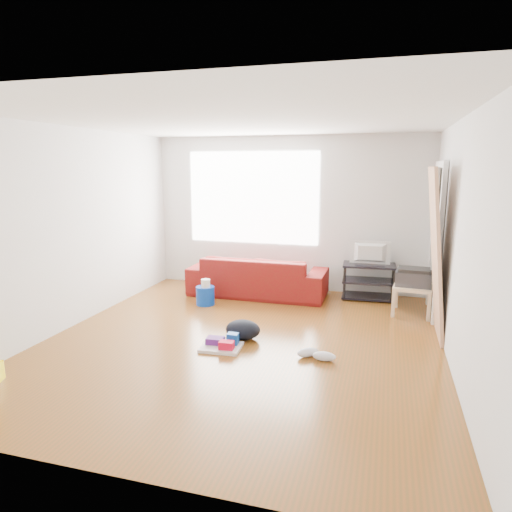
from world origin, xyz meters
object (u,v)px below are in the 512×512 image
(cleaning_tray, at_px, (223,344))
(tv_stand, at_px, (369,281))
(sofa, at_px, (258,295))
(bucket, at_px, (206,304))
(backpack, at_px, (243,339))
(side_table, at_px, (413,290))

(cleaning_tray, bearing_deg, tv_stand, 59.26)
(sofa, relative_size, tv_stand, 2.66)
(bucket, height_order, backpack, bucket)
(sofa, xyz_separation_m, cleaning_tray, (0.22, -2.22, 0.05))
(sofa, bearing_deg, tv_stand, -170.96)
(sofa, distance_m, cleaning_tray, 2.23)
(side_table, height_order, bucket, side_table)
(side_table, bearing_deg, bucket, -172.56)
(tv_stand, height_order, cleaning_tray, tv_stand)
(side_table, bearing_deg, sofa, 171.56)
(sofa, xyz_separation_m, backpack, (0.35, -1.88, 0.00))
(tv_stand, relative_size, side_table, 1.47)
(tv_stand, bearing_deg, bucket, -159.30)
(side_table, relative_size, backpack, 1.32)
(bucket, relative_size, cleaning_tray, 0.59)
(side_table, distance_m, backpack, 2.51)
(bucket, bearing_deg, tv_stand, 23.35)
(sofa, xyz_separation_m, bucket, (-0.60, -0.72, 0.00))
(tv_stand, bearing_deg, backpack, -124.80)
(tv_stand, height_order, side_table, tv_stand)
(bucket, xyz_separation_m, backpack, (0.95, -1.15, 0.00))
(side_table, distance_m, bucket, 2.96)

